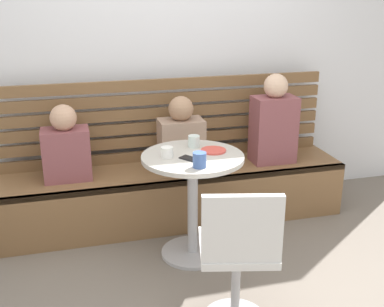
% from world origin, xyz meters
% --- Properties ---
extents(back_wall, '(5.20, 0.10, 2.90)m').
position_xyz_m(back_wall, '(0.00, 1.64, 1.45)').
color(back_wall, silver).
rests_on(back_wall, ground).
extents(booth_bench, '(2.70, 0.52, 0.44)m').
position_xyz_m(booth_bench, '(0.00, 1.20, 0.22)').
color(booth_bench, brown).
rests_on(booth_bench, ground).
extents(booth_backrest, '(2.65, 0.04, 0.67)m').
position_xyz_m(booth_backrest, '(0.00, 1.44, 0.78)').
color(booth_backrest, brown).
rests_on(booth_backrest, booth_bench).
extents(cafe_table, '(0.68, 0.68, 0.74)m').
position_xyz_m(cafe_table, '(0.01, 0.65, 0.52)').
color(cafe_table, '#ADADB2').
rests_on(cafe_table, ground).
extents(white_chair, '(0.48, 0.48, 0.85)m').
position_xyz_m(white_chair, '(0.04, -0.16, 0.46)').
color(white_chair, '#ADADB2').
rests_on(white_chair, ground).
extents(person_adult, '(0.34, 0.22, 0.71)m').
position_xyz_m(person_adult, '(0.81, 1.17, 0.76)').
color(person_adult, brown).
rests_on(person_adult, booth_bench).
extents(person_child_left, '(0.34, 0.22, 0.56)m').
position_xyz_m(person_child_left, '(-0.80, 1.21, 0.68)').
color(person_child_left, brown).
rests_on(person_child_left, booth_bench).
extents(person_child_middle, '(0.34, 0.22, 0.57)m').
position_xyz_m(person_child_middle, '(0.06, 1.20, 0.69)').
color(person_child_middle, '#9E7F6B').
rests_on(person_child_middle, booth_bench).
extents(cup_glass_short, '(0.08, 0.08, 0.08)m').
position_xyz_m(cup_glass_short, '(0.06, 0.82, 0.78)').
color(cup_glass_short, silver).
rests_on(cup_glass_short, cafe_table).
extents(cup_mug_blue, '(0.08, 0.08, 0.09)m').
position_xyz_m(cup_mug_blue, '(-0.01, 0.43, 0.79)').
color(cup_mug_blue, '#3D5B9E').
rests_on(cup_mug_blue, cafe_table).
extents(cup_ceramic_white, '(0.08, 0.08, 0.07)m').
position_xyz_m(cup_ceramic_white, '(-0.17, 0.66, 0.78)').
color(cup_ceramic_white, white).
rests_on(cup_ceramic_white, cafe_table).
extents(plate_small, '(0.17, 0.17, 0.01)m').
position_xyz_m(plate_small, '(0.16, 0.69, 0.75)').
color(plate_small, '#DB4C42').
rests_on(plate_small, cafe_table).
extents(phone_on_table, '(0.14, 0.15, 0.01)m').
position_xyz_m(phone_on_table, '(-0.03, 0.58, 0.74)').
color(phone_on_table, black).
rests_on(phone_on_table, cafe_table).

